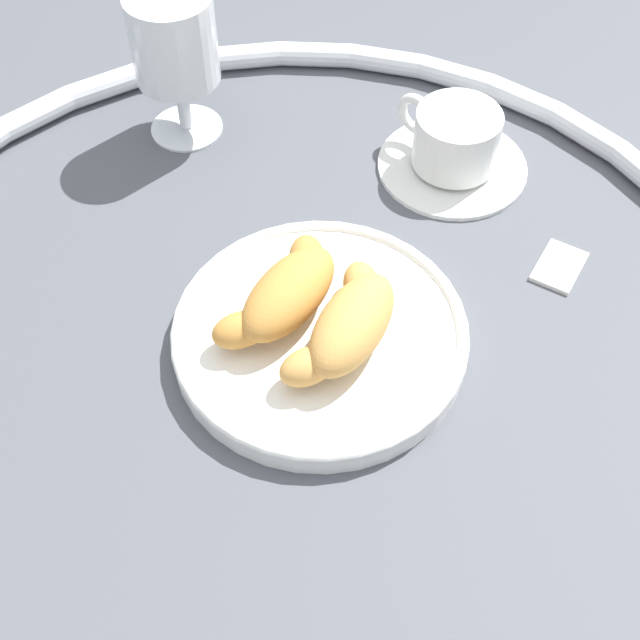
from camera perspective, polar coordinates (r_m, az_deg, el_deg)
name	(u,v)px	position (r m, az deg, el deg)	size (l,w,h in m)	color
ground_plane	(289,355)	(0.67, -2.06, -2.28)	(2.20, 2.20, 0.00)	#4C4F56
table_chrome_rim	(288,345)	(0.66, -2.09, -1.68)	(0.76, 0.76, 0.02)	silver
pastry_plate	(320,334)	(0.67, 0.00, -0.95)	(0.23, 0.23, 0.02)	white
croissant_large	(348,324)	(0.63, 1.85, -0.29)	(0.13, 0.08, 0.04)	#D6994C
croissant_small	(285,293)	(0.65, -2.28, 1.75)	(0.14, 0.08, 0.04)	#CC893D
coffee_cup_near	(454,146)	(0.80, 8.76, 11.21)	(0.14, 0.14, 0.06)	white
juice_glass_left	(174,46)	(0.80, -9.50, 17.23)	(0.08, 0.08, 0.14)	white
sugar_packet	(560,265)	(0.75, 15.40, 3.49)	(0.05, 0.03, 0.01)	white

